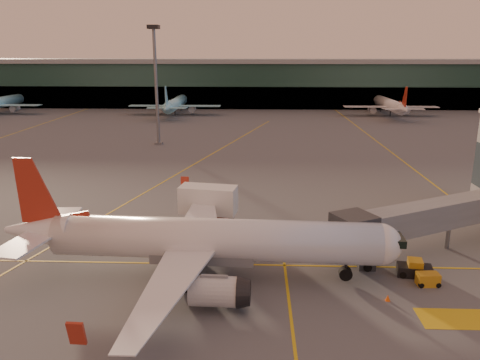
{
  "coord_description": "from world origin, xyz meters",
  "views": [
    {
      "loc": [
        2.25,
        -36.89,
        20.12
      ],
      "look_at": [
        0.14,
        18.09,
        5.0
      ],
      "focal_mm": 35.0,
      "sensor_mm": 36.0,
      "label": 1
    }
  ],
  "objects_px": {
    "catering_truck": "(209,205)",
    "pushback_tug": "(415,269)",
    "gpu_cart": "(428,279)",
    "main_airplane": "(201,241)"
  },
  "relations": [
    {
      "from": "main_airplane",
      "to": "gpu_cart",
      "type": "bearing_deg",
      "value": -0.11
    },
    {
      "from": "gpu_cart",
      "to": "main_airplane",
      "type": "bearing_deg",
      "value": 173.61
    },
    {
      "from": "catering_truck",
      "to": "pushback_tug",
      "type": "xyz_separation_m",
      "value": [
        20.31,
        -11.52,
        -2.24
      ]
    },
    {
      "from": "main_airplane",
      "to": "catering_truck",
      "type": "height_order",
      "value": "main_airplane"
    },
    {
      "from": "main_airplane",
      "to": "gpu_cart",
      "type": "relative_size",
      "value": 17.97
    },
    {
      "from": "main_airplane",
      "to": "gpu_cart",
      "type": "distance_m",
      "value": 20.56
    },
    {
      "from": "main_airplane",
      "to": "pushback_tug",
      "type": "distance_m",
      "value": 19.96
    },
    {
      "from": "gpu_cart",
      "to": "pushback_tug",
      "type": "bearing_deg",
      "value": 104.44
    },
    {
      "from": "gpu_cart",
      "to": "pushback_tug",
      "type": "relative_size",
      "value": 0.61
    },
    {
      "from": "catering_truck",
      "to": "gpu_cart",
      "type": "height_order",
      "value": "catering_truck"
    }
  ]
}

